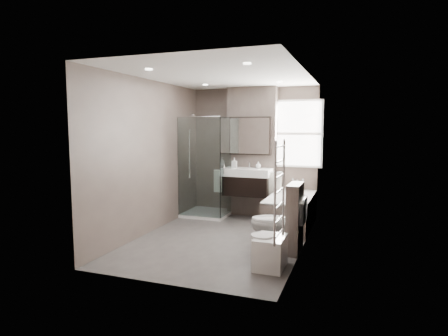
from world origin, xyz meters
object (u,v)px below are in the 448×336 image
at_px(vanity, 247,181).
at_px(bidet, 270,251).
at_px(bathtub, 291,210).
at_px(toilet, 278,223).

distance_m(vanity, bidet, 2.67).
distance_m(bathtub, toilet, 1.40).
distance_m(toilet, bidet, 0.71).
height_order(vanity, bidet, vanity).
distance_m(vanity, bathtub, 1.07).
xyz_separation_m(vanity, bidet, (1.01, -2.41, -0.53)).
height_order(vanity, bathtub, vanity).
bearing_deg(bathtub, vanity, 160.63).
bearing_deg(bathtub, toilet, -88.16).
bearing_deg(bidet, vanity, 112.82).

